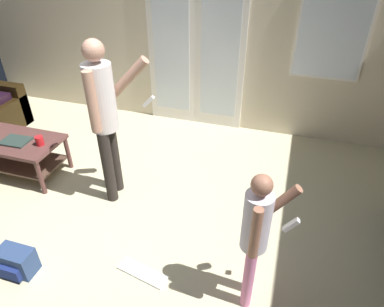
{
  "coord_description": "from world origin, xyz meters",
  "views": [
    {
      "loc": [
        1.44,
        -2.07,
        2.44
      ],
      "look_at": [
        0.71,
        0.3,
        0.78
      ],
      "focal_mm": 32.0,
      "sensor_mm": 36.0,
      "label": 1
    }
  ],
  "objects_px": {
    "laptop_closed": "(16,141)",
    "cup_by_laptop": "(40,141)",
    "backpack": "(16,262)",
    "loose_keyboard": "(142,273)",
    "person_adult": "(104,111)",
    "coffee_table": "(18,149)",
    "person_child": "(256,232)"
  },
  "relations": [
    {
      "from": "laptop_closed",
      "to": "cup_by_laptop",
      "type": "bearing_deg",
      "value": 3.16
    },
    {
      "from": "laptop_closed",
      "to": "backpack",
      "type": "bearing_deg",
      "value": -55.4
    },
    {
      "from": "loose_keyboard",
      "to": "cup_by_laptop",
      "type": "relative_size",
      "value": 4.42
    },
    {
      "from": "backpack",
      "to": "cup_by_laptop",
      "type": "bearing_deg",
      "value": 115.41
    },
    {
      "from": "laptop_closed",
      "to": "cup_by_laptop",
      "type": "xyz_separation_m",
      "value": [
        0.3,
        0.03,
        0.04
      ]
    },
    {
      "from": "loose_keyboard",
      "to": "person_adult",
      "type": "bearing_deg",
      "value": 128.28
    },
    {
      "from": "coffee_table",
      "to": "laptop_closed",
      "type": "bearing_deg",
      "value": -42.6
    },
    {
      "from": "coffee_table",
      "to": "person_child",
      "type": "bearing_deg",
      "value": -16.94
    },
    {
      "from": "cup_by_laptop",
      "to": "person_adult",
      "type": "bearing_deg",
      "value": -1.2
    },
    {
      "from": "loose_keyboard",
      "to": "cup_by_laptop",
      "type": "distance_m",
      "value": 1.86
    },
    {
      "from": "person_adult",
      "to": "cup_by_laptop",
      "type": "height_order",
      "value": "person_adult"
    },
    {
      "from": "person_adult",
      "to": "loose_keyboard",
      "type": "height_order",
      "value": "person_adult"
    },
    {
      "from": "person_child",
      "to": "loose_keyboard",
      "type": "xyz_separation_m",
      "value": [
        -0.88,
        -0.05,
        -0.7
      ]
    },
    {
      "from": "backpack",
      "to": "loose_keyboard",
      "type": "xyz_separation_m",
      "value": [
        1.0,
        0.28,
        -0.11
      ]
    },
    {
      "from": "loose_keyboard",
      "to": "coffee_table",
      "type": "bearing_deg",
      "value": 154.75
    },
    {
      "from": "person_adult",
      "to": "cup_by_laptop",
      "type": "xyz_separation_m",
      "value": [
        -0.87,
        0.02,
        -0.49
      ]
    },
    {
      "from": "loose_keyboard",
      "to": "laptop_closed",
      "type": "height_order",
      "value": "laptop_closed"
    },
    {
      "from": "loose_keyboard",
      "to": "laptop_closed",
      "type": "distance_m",
      "value": 2.1
    },
    {
      "from": "person_adult",
      "to": "backpack",
      "type": "height_order",
      "value": "person_adult"
    },
    {
      "from": "backpack",
      "to": "laptop_closed",
      "type": "distance_m",
      "value": 1.47
    },
    {
      "from": "person_child",
      "to": "laptop_closed",
      "type": "height_order",
      "value": "person_child"
    },
    {
      "from": "backpack",
      "to": "person_adult",
      "type": "bearing_deg",
      "value": 74.75
    },
    {
      "from": "coffee_table",
      "to": "laptop_closed",
      "type": "relative_size",
      "value": 3.23
    },
    {
      "from": "person_child",
      "to": "laptop_closed",
      "type": "distance_m",
      "value": 2.87
    },
    {
      "from": "person_adult",
      "to": "loose_keyboard",
      "type": "bearing_deg",
      "value": -51.72
    },
    {
      "from": "person_adult",
      "to": "laptop_closed",
      "type": "relative_size",
      "value": 5.5
    },
    {
      "from": "coffee_table",
      "to": "loose_keyboard",
      "type": "relative_size",
      "value": 2.14
    },
    {
      "from": "person_adult",
      "to": "loose_keyboard",
      "type": "xyz_separation_m",
      "value": [
        0.69,
        -0.87,
        -0.99
      ]
    },
    {
      "from": "coffee_table",
      "to": "laptop_closed",
      "type": "height_order",
      "value": "laptop_closed"
    },
    {
      "from": "person_adult",
      "to": "laptop_closed",
      "type": "distance_m",
      "value": 1.29
    },
    {
      "from": "person_adult",
      "to": "laptop_closed",
      "type": "xyz_separation_m",
      "value": [
        -1.17,
        -0.01,
        -0.53
      ]
    },
    {
      "from": "coffee_table",
      "to": "loose_keyboard",
      "type": "height_order",
      "value": "coffee_table"
    }
  ]
}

